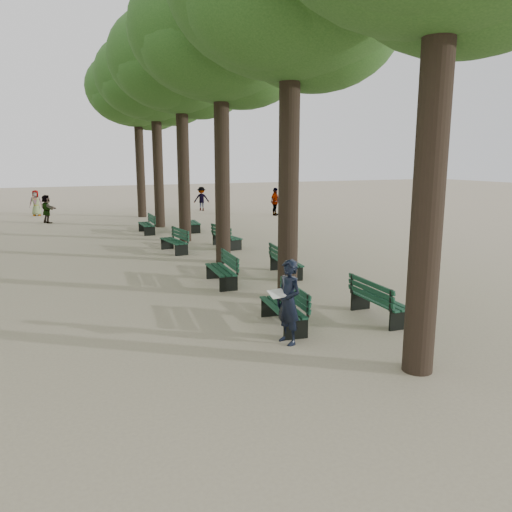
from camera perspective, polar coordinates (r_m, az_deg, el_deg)
name	(u,v)px	position (r m, az deg, el deg)	size (l,w,h in m)	color
ground	(288,344)	(10.10, 3.70, -10.03)	(120.00, 120.00, 0.00)	tan
tree_central_2	(220,32)	(17.82, -4.09, 24.14)	(6.00, 6.00, 9.95)	#33261C
tree_central_3	(180,59)	(22.50, -8.63, 21.32)	(6.00, 6.00, 9.95)	#33261C
tree_central_4	(155,77)	(27.29, -11.50, 19.41)	(6.00, 6.00, 9.95)	#33261C
tree_central_5	(137,89)	(32.15, -13.47, 18.06)	(6.00, 6.00, 9.95)	#33261C
bench_left_0	(283,315)	(10.98, 3.10, -6.74)	(0.79, 1.86, 0.92)	black
bench_left_1	(221,275)	(14.58, -4.01, -2.23)	(0.71, 1.84, 0.92)	black
bench_left_2	(174,245)	(19.77, -9.35, 1.21)	(0.77, 1.85, 0.92)	black
bench_left_3	(147,228)	(24.98, -12.40, 3.17)	(0.60, 1.81, 0.92)	black
bench_right_0	(379,308)	(11.82, 13.90, -5.75)	(0.66, 1.83, 0.92)	black
bench_right_1	(286,267)	(15.72, 3.44, -1.24)	(0.79, 1.86, 0.92)	black
bench_right_2	(227,241)	(20.60, -3.35, 1.74)	(0.79, 1.86, 0.92)	black
bench_right_3	(192,226)	(25.32, -7.27, 3.44)	(0.78, 1.85, 0.92)	black
man_with_map	(288,302)	(9.89, 3.73, -5.27)	(0.68, 0.74, 1.70)	black
pedestrian_b	(202,199)	(35.19, -6.25, 6.53)	(1.06, 0.33, 1.65)	#262628
pedestrian_e	(47,209)	(30.65, -22.81, 4.98)	(1.48, 0.32, 1.59)	#262628
pedestrian_c	(275,202)	(31.99, 2.19, 6.23)	(1.04, 0.35, 1.77)	#262628
pedestrian_d	(36,203)	(34.76, -23.85, 5.57)	(0.79, 0.32, 1.62)	#262628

